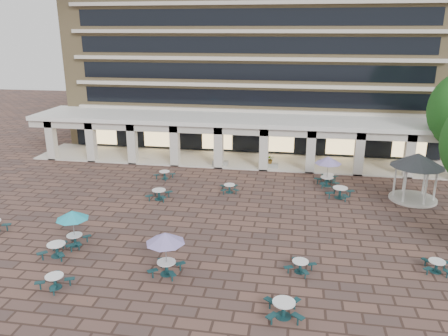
{
  "coord_description": "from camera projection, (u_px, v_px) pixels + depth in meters",
  "views": [
    {
      "loc": [
        4.89,
        -26.3,
        12.5
      ],
      "look_at": [
        -0.03,
        3.0,
        3.02
      ],
      "focal_mm": 35.0,
      "sensor_mm": 36.0,
      "label": 1
    }
  ],
  "objects": [
    {
      "name": "picnic_table_7",
      "position": [
        436.0,
        265.0,
        23.42
      ],
      "size": [
        1.61,
        1.61,
        0.65
      ],
      "rotation": [
        0.0,
        0.0,
        -0.15
      ],
      "color": "#15383F",
      "rests_on": "ground"
    },
    {
      "name": "picnic_table_6",
      "position": [
        165.0,
        239.0,
        22.69
      ],
      "size": [
        2.1,
        2.1,
        2.42
      ],
      "rotation": [
        0.0,
        0.0,
        -0.13
      ],
      "color": "#15383F",
      "rests_on": "ground"
    },
    {
      "name": "picnic_table_4",
      "position": [
        72.0,
        216.0,
        25.84
      ],
      "size": [
        1.95,
        1.95,
        2.25
      ],
      "rotation": [
        0.0,
        0.0,
        -0.01
      ],
      "color": "#15383F",
      "rests_on": "ground"
    },
    {
      "name": "apartment_building",
      "position": [
        257.0,
        28.0,
        49.38
      ],
      "size": [
        40.0,
        15.5,
        25.2
      ],
      "color": "#9F865A",
      "rests_on": "ground"
    },
    {
      "name": "picnic_table_3",
      "position": [
        284.0,
        308.0,
        19.72
      ],
      "size": [
        1.93,
        1.93,
        0.79
      ],
      "rotation": [
        0.0,
        0.0,
        0.13
      ],
      "color": "#15383F",
      "rests_on": "ground"
    },
    {
      "name": "picnic_table_13",
      "position": [
        328.0,
        177.0,
        37.32
      ],
      "size": [
        1.76,
        1.76,
        0.68
      ],
      "rotation": [
        0.0,
        0.0,
        -0.25
      ],
      "color": "#15383F",
      "rests_on": "ground"
    },
    {
      "name": "picnic_table_5",
      "position": [
        57.0,
        249.0,
        25.04
      ],
      "size": [
        1.75,
        1.75,
        0.78
      ],
      "rotation": [
        0.0,
        0.0,
        0.0
      ],
      "color": "#15383F",
      "rests_on": "ground"
    },
    {
      "name": "picnic_table_12",
      "position": [
        229.0,
        188.0,
        34.86
      ],
      "size": [
        1.72,
        1.72,
        0.67
      ],
      "rotation": [
        0.0,
        0.0,
        0.22
      ],
      "color": "#15383F",
      "rests_on": "ground"
    },
    {
      "name": "picnic_table_1",
      "position": [
        55.0,
        280.0,
        21.98
      ],
      "size": [
        1.86,
        1.86,
        0.69
      ],
      "rotation": [
        0.0,
        0.0,
        -0.37
      ],
      "color": "#15383F",
      "rests_on": "ground"
    },
    {
      "name": "retail_arcade",
      "position": [
        244.0,
        132.0,
        42.27
      ],
      "size": [
        42.0,
        6.6,
        4.4
      ],
      "color": "white",
      "rests_on": "ground"
    },
    {
      "name": "picnic_table_11",
      "position": [
        328.0,
        161.0,
        35.75
      ],
      "size": [
        2.21,
        2.21,
        2.55
      ],
      "rotation": [
        0.0,
        0.0,
        0.28
      ],
      "color": "#15383F",
      "rests_on": "ground"
    },
    {
      "name": "ground",
      "position": [
        217.0,
        224.0,
        29.28
      ],
      "size": [
        120.0,
        120.0,
        0.0
      ],
      "primitive_type": "plane",
      "color": "brown",
      "rests_on": "ground"
    },
    {
      "name": "planter_left",
      "position": [
        220.0,
        160.0,
        41.55
      ],
      "size": [
        1.5,
        0.68,
        1.35
      ],
      "color": "gray",
      "rests_on": "ground"
    },
    {
      "name": "planter_right",
      "position": [
        270.0,
        163.0,
        40.8
      ],
      "size": [
        1.5,
        0.77,
        1.33
      ],
      "color": "gray",
      "rests_on": "ground"
    },
    {
      "name": "picnic_table_9",
      "position": [
        165.0,
        174.0,
        38.08
      ],
      "size": [
        1.87,
        1.87,
        0.68
      ],
      "rotation": [
        0.0,
        0.0,
        -0.43
      ],
      "color": "#15383F",
      "rests_on": "ground"
    },
    {
      "name": "picnic_table_2",
      "position": [
        300.0,
        265.0,
        23.42
      ],
      "size": [
        1.79,
        1.79,
        0.66
      ],
      "rotation": [
        0.0,
        0.0,
        -0.38
      ],
      "color": "#15383F",
      "rests_on": "ground"
    },
    {
      "name": "gazebo",
      "position": [
        417.0,
        165.0,
        32.64
      ],
      "size": [
        3.94,
        3.94,
        3.67
      ],
      "rotation": [
        0.0,
        0.0,
        -0.21
      ],
      "color": "beige",
      "rests_on": "ground"
    },
    {
      "name": "picnic_table_8",
      "position": [
        159.0,
        194.0,
        33.42
      ],
      "size": [
        1.85,
        1.85,
        0.78
      ],
      "rotation": [
        0.0,
        0.0,
        -0.08
      ],
      "color": "#15383F",
      "rests_on": "ground"
    },
    {
      "name": "picnic_table_10",
      "position": [
        340.0,
        192.0,
        33.7
      ],
      "size": [
        2.31,
        2.31,
        0.85
      ],
      "rotation": [
        0.0,
        0.0,
        -0.38
      ],
      "color": "#15383F",
      "rests_on": "ground"
    }
  ]
}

